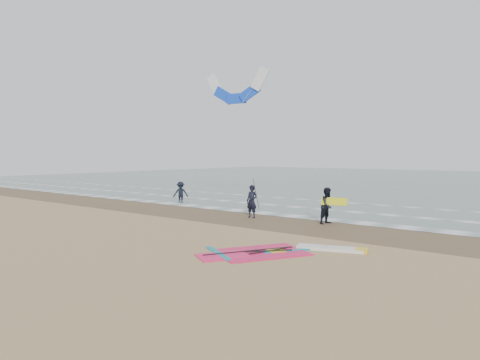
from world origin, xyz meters
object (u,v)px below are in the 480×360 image
Objects in this scene: windsurf_rig at (281,251)px; person_standing at (252,201)px; person_wading at (181,189)px; surf_kite at (236,90)px; person_walking at (328,206)px.

person_standing is (-5.81, 6.18, 0.89)m from windsurf_rig.
person_wading is 0.21× the size of surf_kite.
person_walking is at bearing -54.28° from person_wading.
person_standing is 0.99× the size of person_walking.
surf_kite reaches higher than windsurf_rig.
person_walking is (-1.53, 6.92, 0.90)m from windsurf_rig.
surf_kite is (-11.62, 12.16, 8.27)m from windsurf_rig.
surf_kite is at bearing 133.76° from person_standing.
person_standing is at bearing 133.25° from windsurf_rig.
person_standing is at bearing 115.37° from person_walking.
person_wading is at bearing 92.48° from person_walking.
person_walking is 0.22× the size of surf_kite.
person_wading is (-13.99, 3.23, -0.03)m from person_walking.
surf_kite is at bearing -14.12° from person_wading.
person_wading is (-15.52, 10.15, 0.87)m from windsurf_rig.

